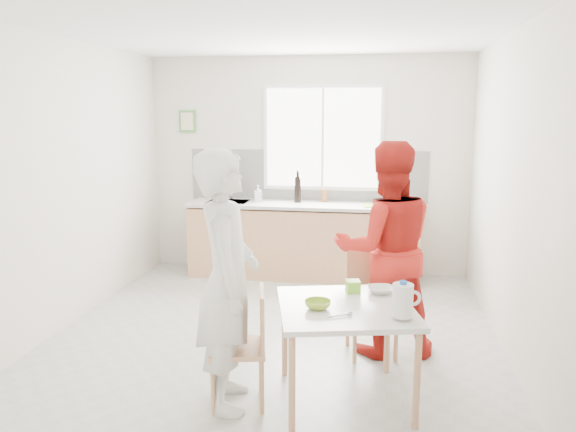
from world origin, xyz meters
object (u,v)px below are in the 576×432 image
Objects in this scene: chair_left at (246,342)px; person_white at (227,281)px; chair_far at (370,297)px; dining_table at (345,315)px; bowl_green at (318,304)px; bowl_white at (380,290)px; wine_bottle_a at (297,189)px; person_red at (386,249)px; milk_jug at (403,300)px; wine_bottle_b at (298,190)px.

person_white is at bearing -90.00° from chair_left.
dining_table is at bearing -113.24° from chair_far.
person_white is 9.98× the size of bowl_green.
bowl_white is at bearing -95.06° from chair_far.
bowl_white is 0.60× the size of wine_bottle_a.
chair_left is 3.27m from wine_bottle_a.
person_white reaches higher than chair_far.
person_red is 10.00× the size of bowl_green.
wine_bottle_b reaches higher than milk_jug.
person_white reaches higher than dining_table.
wine_bottle_a reaches higher than bowl_green.
person_red is (0.27, 0.88, 0.27)m from dining_table.
chair_far is 2.87× the size of wine_bottle_b.
wine_bottle_a is at bearing -76.85° from person_red.
chair_far is at bearing -66.62° from wine_bottle_b.
wine_bottle_b reaches higher than bowl_green.
milk_jug is 0.74× the size of wine_bottle_a.
milk_jug is at bearing -91.38° from chair_far.
wine_bottle_a is at bearing 104.63° from dining_table.
chair_far is at bearing 128.15° from chair_left.
chair_far is at bearing 70.59° from bowl_green.
person_red is 1.09m from bowl_green.
dining_table is at bearing 27.07° from bowl_green.
chair_far is 1.48m from person_white.
wine_bottle_b is at bearing -13.15° from person_white.
wine_bottle_b is (0.01, 3.23, 0.18)m from person_white.
dining_table is 3.64× the size of wine_bottle_b.
chair_left is 0.56m from bowl_green.
dining_table is at bearing -75.37° from wine_bottle_a.
person_white is 9.38× the size of bowl_white.
bowl_green is at bearing -94.68° from person_white.
person_white is 3.24m from wine_bottle_b.
person_red reaches higher than wine_bottle_b.
dining_table is at bearing 139.04° from milk_jug.
chair_left is 2.74× the size of wine_bottle_b.
wine_bottle_b is at bearing 104.41° from dining_table.
chair_far is at bearing -10.30° from person_red.
bowl_white is (0.42, 0.41, -0.00)m from bowl_green.
wine_bottle_b is at bearing 100.81° from bowl_green.
dining_table is 5.73× the size of bowl_white.
bowl_green is (-0.34, -0.97, 0.25)m from chair_far.
wine_bottle_a reaches higher than chair_left.
chair_far is at bearing -54.92° from person_white.
bowl_green is at bearing -136.00° from bowl_white.
milk_jug is at bearing -10.76° from bowl_green.
wine_bottle_b is at bearing 168.99° from chair_left.
person_white is at bearing -171.64° from bowl_green.
wine_bottle_a is at bearing 96.83° from milk_jug.
chair_left is 1.32m from chair_far.
dining_table is at bearing -127.16° from bowl_white.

